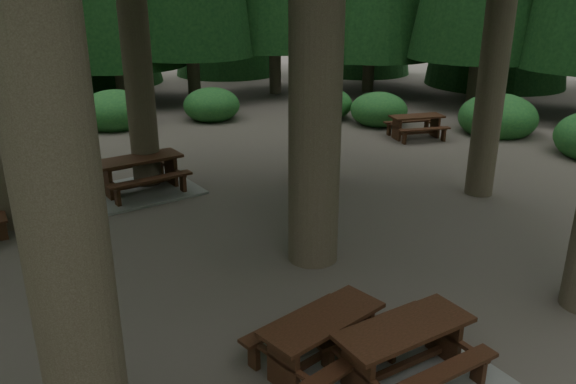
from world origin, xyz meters
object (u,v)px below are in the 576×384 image
object	(u,v)px
picnic_table_c	(140,180)
picnic_table_e	(323,334)
picnic_table_a	(402,361)
picnic_table_d	(416,123)

from	to	relation	value
picnic_table_c	picnic_table_e	distance (m)	7.24
picnic_table_a	picnic_table_d	distance (m)	11.50
picnic_table_a	picnic_table_e	size ratio (longest dim) A/B	1.26
picnic_table_e	picnic_table_c	bearing A→B (deg)	78.90
picnic_table_a	picnic_table_d	size ratio (longest dim) A/B	1.48
picnic_table_c	picnic_table_e	size ratio (longest dim) A/B	1.44
picnic_table_d	picnic_table_e	world-z (taller)	picnic_table_d
picnic_table_e	picnic_table_d	bearing A→B (deg)	30.08
picnic_table_c	picnic_table_d	distance (m)	8.68
picnic_table_d	picnic_table_a	bearing A→B (deg)	-117.90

